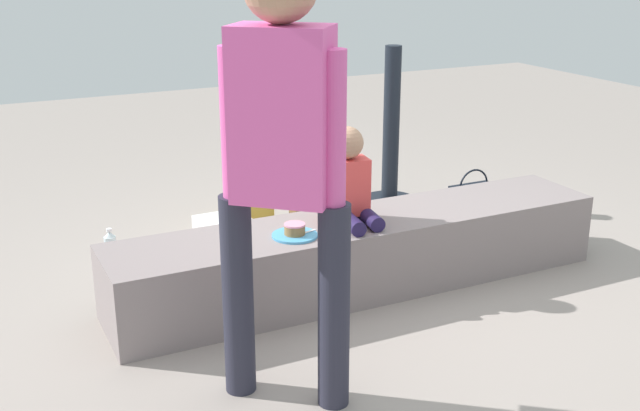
% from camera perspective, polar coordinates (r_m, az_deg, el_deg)
% --- Properties ---
extents(ground_plane, '(12.00, 12.00, 0.00)m').
position_cam_1_polar(ground_plane, '(4.12, 3.07, -5.92)').
color(ground_plane, gray).
extents(concrete_ledge, '(2.63, 0.50, 0.38)m').
position_cam_1_polar(concrete_ledge, '(4.05, 3.11, -3.49)').
color(concrete_ledge, gray).
rests_on(concrete_ledge, ground_plane).
extents(child_seated, '(0.28, 0.33, 0.48)m').
position_cam_1_polar(child_seated, '(3.87, 2.13, 1.80)').
color(child_seated, '#201842').
rests_on(child_seated, concrete_ledge).
extents(adult_standing, '(0.41, 0.39, 1.71)m').
position_cam_1_polar(adult_standing, '(2.80, -2.73, 4.47)').
color(adult_standing, '#262635').
rests_on(adult_standing, ground_plane).
extents(cake_plate, '(0.22, 0.22, 0.07)m').
position_cam_1_polar(cake_plate, '(3.74, -1.85, -1.95)').
color(cake_plate, '#4CA5D8').
rests_on(cake_plate, concrete_ledge).
extents(gift_bag, '(0.23, 0.11, 0.33)m').
position_cam_1_polar(gift_bag, '(5.00, -4.85, 0.31)').
color(gift_bag, gold).
rests_on(gift_bag, ground_plane).
extents(railing_post, '(0.36, 0.36, 1.08)m').
position_cam_1_polar(railing_post, '(5.30, 5.16, 4.25)').
color(railing_post, black).
rests_on(railing_post, ground_plane).
extents(water_bottle_near_gift, '(0.07, 0.07, 0.22)m').
position_cam_1_polar(water_bottle_near_gift, '(4.50, -14.98, -3.05)').
color(water_bottle_near_gift, silver).
rests_on(water_bottle_near_gift, ground_plane).
extents(water_bottle_far_side, '(0.07, 0.07, 0.22)m').
position_cam_1_polar(water_bottle_far_side, '(4.38, -3.91, -2.99)').
color(water_bottle_far_side, silver).
rests_on(water_bottle_far_side, ground_plane).
extents(cake_box_white, '(0.31, 0.29, 0.14)m').
position_cam_1_polar(cake_box_white, '(4.75, -6.99, -1.74)').
color(cake_box_white, white).
rests_on(cake_box_white, ground_plane).
extents(handbag_black_leather, '(0.30, 0.14, 0.34)m').
position_cam_1_polar(handbag_black_leather, '(5.16, 11.04, 0.30)').
color(handbag_black_leather, black).
rests_on(handbag_black_leather, ground_plane).
extents(handbag_brown_canvas, '(0.31, 0.10, 0.29)m').
position_cam_1_polar(handbag_brown_canvas, '(4.92, -0.40, -0.51)').
color(handbag_brown_canvas, brown).
rests_on(handbag_brown_canvas, ground_plane).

